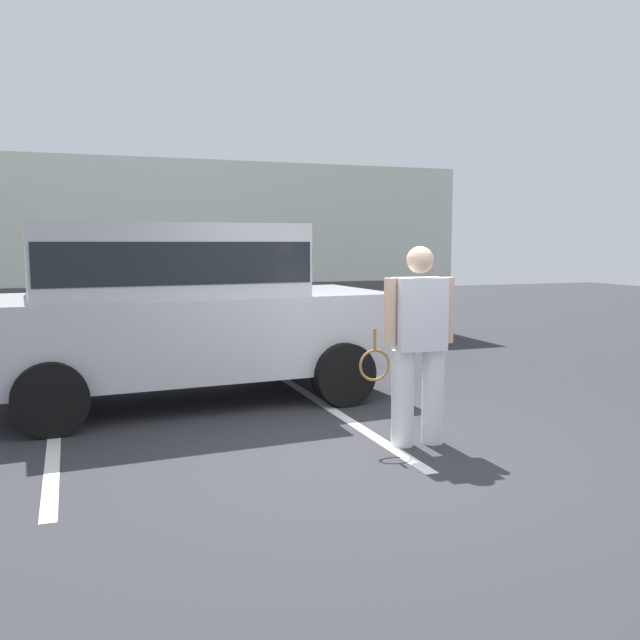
% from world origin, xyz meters
% --- Properties ---
extents(ground_plane, '(40.00, 40.00, 0.00)m').
position_xyz_m(ground_plane, '(0.00, 0.00, 0.00)').
color(ground_plane, '#2D2D33').
extents(parking_stripe_0, '(0.12, 4.40, 0.01)m').
position_xyz_m(parking_stripe_0, '(-2.63, 1.50, 0.00)').
color(parking_stripe_0, silver).
rests_on(parking_stripe_0, ground_plane).
extents(parking_stripe_1, '(0.12, 4.40, 0.01)m').
position_xyz_m(parking_stripe_1, '(0.24, 1.50, 0.00)').
color(parking_stripe_1, silver).
rests_on(parking_stripe_1, ground_plane).
extents(house_frontage, '(9.62, 0.40, 3.28)m').
position_xyz_m(house_frontage, '(-0.01, 6.91, 1.54)').
color(house_frontage, silver).
rests_on(house_frontage, ground_plane).
extents(parked_suv, '(4.71, 2.40, 2.05)m').
position_xyz_m(parked_suv, '(-1.27, 2.56, 1.15)').
color(parked_suv, '#B7B7BC').
rests_on(parked_suv, ground_plane).
extents(tennis_player_man, '(0.92, 0.31, 1.81)m').
position_xyz_m(tennis_player_man, '(0.51, 0.08, 0.94)').
color(tennis_player_man, white).
rests_on(tennis_player_man, ground_plane).
extents(potted_plant_by_porch, '(0.65, 0.65, 0.85)m').
position_xyz_m(potted_plant_by_porch, '(3.07, 5.72, 0.47)').
color(potted_plant_by_porch, brown).
rests_on(potted_plant_by_porch, ground_plane).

